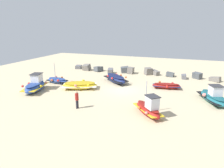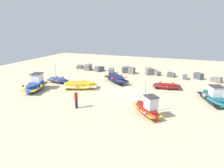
{
  "view_description": "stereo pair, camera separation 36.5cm",
  "coord_description": "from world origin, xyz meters",
  "px_view_note": "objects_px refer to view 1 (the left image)",
  "views": [
    {
      "loc": [
        6.34,
        -21.02,
        7.27
      ],
      "look_at": [
        -1.01,
        -0.98,
        0.9
      ],
      "focal_mm": 30.71,
      "sensor_mm": 36.0,
      "label": 1
    },
    {
      "loc": [
        6.68,
        -20.89,
        7.27
      ],
      "look_at": [
        -1.01,
        -0.98,
        0.9
      ],
      "focal_mm": 30.71,
      "sensor_mm": 36.0,
      "label": 2
    }
  ],
  "objects_px": {
    "fishing_boat_6": "(116,79)",
    "person_walking": "(77,99)",
    "fishing_boat_5": "(57,80)",
    "fishing_boat_1": "(80,85)",
    "fishing_boat_4": "(166,86)",
    "fishing_boat_3": "(35,85)",
    "fishing_boat_0": "(148,108)",
    "fishing_boat_2": "(213,97)"
  },
  "relations": [
    {
      "from": "fishing_boat_0",
      "to": "fishing_boat_3",
      "type": "relative_size",
      "value": 0.8
    },
    {
      "from": "fishing_boat_0",
      "to": "fishing_boat_4",
      "type": "relative_size",
      "value": 0.93
    },
    {
      "from": "fishing_boat_5",
      "to": "person_walking",
      "type": "bearing_deg",
      "value": -38.01
    },
    {
      "from": "fishing_boat_1",
      "to": "fishing_boat_3",
      "type": "bearing_deg",
      "value": 5.66
    },
    {
      "from": "fishing_boat_1",
      "to": "fishing_boat_5",
      "type": "distance_m",
      "value": 4.31
    },
    {
      "from": "fishing_boat_4",
      "to": "fishing_boat_5",
      "type": "bearing_deg",
      "value": -178.54
    },
    {
      "from": "fishing_boat_6",
      "to": "fishing_boat_3",
      "type": "bearing_deg",
      "value": -98.06
    },
    {
      "from": "fishing_boat_2",
      "to": "fishing_boat_5",
      "type": "xyz_separation_m",
      "value": [
        -18.84,
        0.41,
        -0.19
      ]
    },
    {
      "from": "fishing_boat_2",
      "to": "fishing_boat_6",
      "type": "xyz_separation_m",
      "value": [
        -11.52,
        3.38,
        -0.03
      ]
    },
    {
      "from": "fishing_boat_3",
      "to": "fishing_boat_6",
      "type": "distance_m",
      "value": 10.18
    },
    {
      "from": "fishing_boat_1",
      "to": "fishing_boat_4",
      "type": "bearing_deg",
      "value": 177.79
    },
    {
      "from": "fishing_boat_4",
      "to": "fishing_boat_6",
      "type": "distance_m",
      "value": 6.75
    },
    {
      "from": "fishing_boat_0",
      "to": "fishing_boat_6",
      "type": "bearing_deg",
      "value": 173.33
    },
    {
      "from": "person_walking",
      "to": "fishing_boat_1",
      "type": "bearing_deg",
      "value": -43.64
    },
    {
      "from": "fishing_boat_0",
      "to": "fishing_boat_5",
      "type": "distance_m",
      "value": 14.4
    },
    {
      "from": "fishing_boat_4",
      "to": "fishing_boat_6",
      "type": "xyz_separation_m",
      "value": [
        -6.74,
        0.32,
        0.2
      ]
    },
    {
      "from": "fishing_boat_1",
      "to": "fishing_boat_3",
      "type": "relative_size",
      "value": 1.09
    },
    {
      "from": "fishing_boat_4",
      "to": "fishing_boat_5",
      "type": "xyz_separation_m",
      "value": [
        -14.06,
        -2.65,
        0.04
      ]
    },
    {
      "from": "fishing_boat_1",
      "to": "fishing_boat_0",
      "type": "bearing_deg",
      "value": 130.83
    },
    {
      "from": "fishing_boat_0",
      "to": "fishing_boat_3",
      "type": "distance_m",
      "value": 13.76
    },
    {
      "from": "fishing_boat_1",
      "to": "fishing_boat_5",
      "type": "xyz_separation_m",
      "value": [
        -4.14,
        1.2,
        -0.07
      ]
    },
    {
      "from": "fishing_boat_6",
      "to": "person_walking",
      "type": "relative_size",
      "value": 2.56
    },
    {
      "from": "fishing_boat_5",
      "to": "fishing_boat_1",
      "type": "bearing_deg",
      "value": -10.77
    },
    {
      "from": "fishing_boat_1",
      "to": "fishing_boat_6",
      "type": "xyz_separation_m",
      "value": [
        3.18,
        4.17,
        0.1
      ]
    },
    {
      "from": "fishing_boat_2",
      "to": "person_walking",
      "type": "distance_m",
      "value": 13.46
    },
    {
      "from": "fishing_boat_3",
      "to": "person_walking",
      "type": "relative_size",
      "value": 2.48
    },
    {
      "from": "fishing_boat_0",
      "to": "fishing_boat_2",
      "type": "xyz_separation_m",
      "value": [
        5.58,
        5.19,
        -0.05
      ]
    },
    {
      "from": "fishing_boat_6",
      "to": "person_walking",
      "type": "height_order",
      "value": "person_walking"
    },
    {
      "from": "fishing_boat_2",
      "to": "fishing_boat_4",
      "type": "xyz_separation_m",
      "value": [
        -4.78,
        3.06,
        -0.23
      ]
    },
    {
      "from": "fishing_boat_2",
      "to": "fishing_boat_6",
      "type": "relative_size",
      "value": 1.01
    },
    {
      "from": "fishing_boat_4",
      "to": "fishing_boat_5",
      "type": "height_order",
      "value": "fishing_boat_5"
    },
    {
      "from": "fishing_boat_1",
      "to": "fishing_boat_3",
      "type": "xyz_separation_m",
      "value": [
        -4.5,
        -2.5,
        0.23
      ]
    },
    {
      "from": "fishing_boat_3",
      "to": "fishing_boat_2",
      "type": "bearing_deg",
      "value": -94.88
    },
    {
      "from": "fishing_boat_2",
      "to": "fishing_boat_5",
      "type": "bearing_deg",
      "value": -112.2
    },
    {
      "from": "fishing_boat_1",
      "to": "person_walking",
      "type": "bearing_deg",
      "value": 93.65
    },
    {
      "from": "fishing_boat_0",
      "to": "fishing_boat_1",
      "type": "distance_m",
      "value": 10.13
    },
    {
      "from": "fishing_boat_4",
      "to": "person_walking",
      "type": "height_order",
      "value": "person_walking"
    },
    {
      "from": "fishing_boat_3",
      "to": "fishing_boat_6",
      "type": "bearing_deg",
      "value": -63.63
    },
    {
      "from": "person_walking",
      "to": "fishing_boat_0",
      "type": "bearing_deg",
      "value": -153.08
    },
    {
      "from": "fishing_boat_1",
      "to": "fishing_boat_5",
      "type": "height_order",
      "value": "fishing_boat_5"
    },
    {
      "from": "fishing_boat_4",
      "to": "fishing_boat_0",
      "type": "bearing_deg",
      "value": -104.76
    },
    {
      "from": "fishing_boat_6",
      "to": "person_walking",
      "type": "xyz_separation_m",
      "value": [
        -0.49,
        -9.43,
        0.43
      ]
    }
  ]
}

